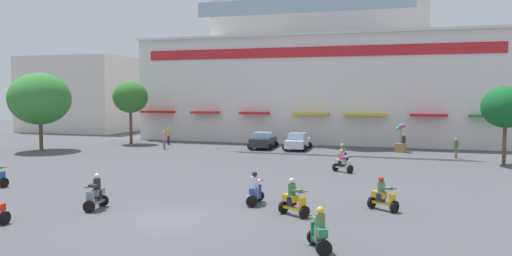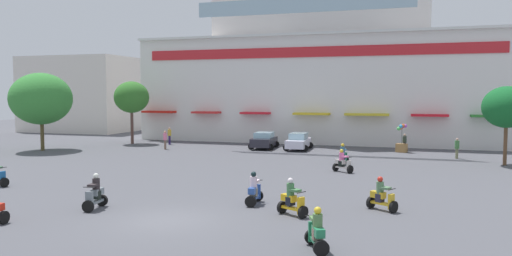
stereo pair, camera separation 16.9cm
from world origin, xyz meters
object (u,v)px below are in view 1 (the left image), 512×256
object	(u,v)px
scooter_rider_3	(293,200)
plaza_tree_1	(506,107)
parked_car_1	(298,141)
scooter_rider_4	(383,196)
scooter_rider_7	(255,191)
pedestrian_0	(164,139)
pedestrian_3	(168,135)
scooter_rider_1	(343,156)
scooter_rider_8	(319,232)
scooter_rider_9	(342,163)
parked_car_0	(263,140)
pedestrian_2	(404,141)
pedestrian_1	(456,147)
plaza_tree_2	(130,97)
scooter_rider_2	(96,195)
balloon_vendor_cart	(401,141)
plaza_tree_0	(40,99)

from	to	relation	value
scooter_rider_3	plaza_tree_1	bearing A→B (deg)	58.91
plaza_tree_1	parked_car_1	size ratio (longest dim) A/B	1.37
scooter_rider_3	scooter_rider_4	distance (m)	4.09
scooter_rider_7	scooter_rider_4	bearing A→B (deg)	5.54
pedestrian_0	pedestrian_3	distance (m)	4.11
scooter_rider_1	scooter_rider_8	world-z (taller)	scooter_rider_1
scooter_rider_3	scooter_rider_7	world-z (taller)	scooter_rider_3
scooter_rider_7	scooter_rider_9	xyz separation A→B (m)	(2.69, 10.43, -0.02)
parked_car_0	pedestrian_2	bearing A→B (deg)	5.98
parked_car_1	pedestrian_1	size ratio (longest dim) A/B	2.52
plaza_tree_1	parked_car_0	xyz separation A→B (m)	(-19.27, 4.86, -3.36)
scooter_rider_7	scooter_rider_3	bearing A→B (deg)	-35.27
plaza_tree_2	pedestrian_2	bearing A→B (deg)	2.57
parked_car_1	scooter_rider_3	xyz separation A→B (m)	(4.90, -23.30, -0.10)
scooter_rider_2	scooter_rider_3	bearing A→B (deg)	9.75
pedestrian_0	balloon_vendor_cart	distance (m)	20.99
pedestrian_1	scooter_rider_1	bearing A→B (deg)	-144.00
plaza_tree_0	scooter_rider_9	bearing A→B (deg)	-8.41
parked_car_1	pedestrian_3	bearing A→B (deg)	177.56
scooter_rider_8	plaza_tree_2	bearing A→B (deg)	130.84
parked_car_0	balloon_vendor_cart	xyz separation A→B (m)	(12.15, 0.89, 0.25)
scooter_rider_2	scooter_rider_3	xyz separation A→B (m)	(8.57, 1.47, -0.00)
plaza_tree_1	parked_car_1	world-z (taller)	plaza_tree_1
scooter_rider_7	pedestrian_1	distance (m)	22.26
plaza_tree_1	scooter_rider_4	xyz separation A→B (m)	(-7.61, -16.40, -3.51)
parked_car_1	pedestrian_3	size ratio (longest dim) A/B	2.40
scooter_rider_1	balloon_vendor_cart	xyz separation A→B (m)	(3.89, 8.86, 0.38)
parked_car_0	scooter_rider_8	size ratio (longest dim) A/B	2.72
plaza_tree_1	scooter_rider_2	world-z (taller)	plaza_tree_1
scooter_rider_7	pedestrian_1	size ratio (longest dim) A/B	0.95
plaza_tree_2	scooter_rider_2	world-z (taller)	plaza_tree_2
scooter_rider_7	pedestrian_0	distance (m)	23.48
plaza_tree_2	scooter_rider_1	distance (m)	23.96
pedestrian_1	plaza_tree_1	bearing A→B (deg)	-43.28
scooter_rider_7	scooter_rider_9	world-z (taller)	scooter_rider_7
parked_car_0	pedestrian_0	bearing A→B (deg)	-158.78
scooter_rider_8	pedestrian_0	xyz separation A→B (m)	(-18.37, 24.23, 0.37)
parked_car_1	scooter_rider_3	world-z (taller)	scooter_rider_3
scooter_rider_3	pedestrian_1	distance (m)	22.76
parked_car_1	parked_car_0	bearing A→B (deg)	179.62
plaza_tree_1	scooter_rider_7	distance (m)	21.82
scooter_rider_2	scooter_rider_4	distance (m)	12.61
plaza_tree_0	scooter_rider_2	world-z (taller)	plaza_tree_0
plaza_tree_0	pedestrian_2	size ratio (longest dim) A/B	4.35
scooter_rider_7	plaza_tree_1	bearing A→B (deg)	51.91
pedestrian_0	scooter_rider_7	bearing A→B (deg)	-52.12
pedestrian_0	pedestrian_3	xyz separation A→B (m)	(-1.54, 3.81, -0.01)
parked_car_0	scooter_rider_1	bearing A→B (deg)	-43.99
scooter_rider_1	scooter_rider_8	xyz separation A→B (m)	(1.69, -19.53, -0.02)
scooter_rider_4	balloon_vendor_cart	xyz separation A→B (m)	(0.49, 22.14, 0.40)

